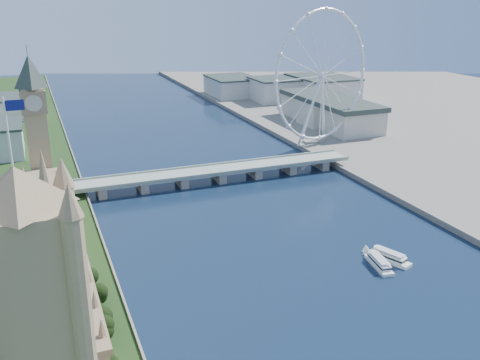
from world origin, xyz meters
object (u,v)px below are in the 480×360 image
victoria_tower (37,332)px  tour_boat_near (379,267)px  london_eye (322,76)px  tour_boat_far (389,261)px

victoria_tower → tour_boat_near: bearing=25.8°
london_eye → tour_boat_far: london_eye is taller
victoria_tower → tour_boat_near: (167.46, 80.91, -54.49)m
tour_boat_near → tour_boat_far: bearing=31.9°
tour_boat_far → tour_boat_near: bearing=-179.2°
london_eye → tour_boat_near: bearing=-111.8°
tour_boat_near → victoria_tower: bearing=-144.5°
victoria_tower → tour_boat_near: victoria_tower is taller
victoria_tower → london_eye: london_eye is taller
victoria_tower → tour_boat_far: (176.48, 84.59, -54.49)m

